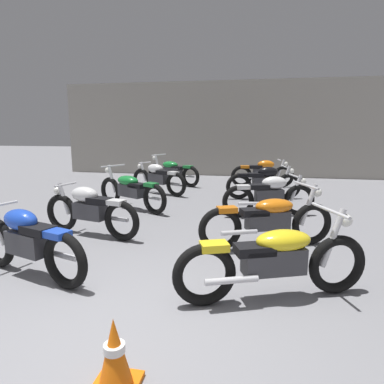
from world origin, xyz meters
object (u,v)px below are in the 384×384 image
object	(u,v)px
motorcycle_left_row_2	(131,190)
motorcycle_right_row_3	(264,182)
motorcycle_left_row_4	(172,171)
motorcycle_right_row_4	(263,173)
motorcycle_left_row_1	(90,209)
motorcycle_right_row_0	(275,259)
traffic_cone	(115,355)
motorcycle_right_row_2	(270,195)
motorcycle_left_row_0	(27,241)
motorcycle_left_row_3	(158,178)
motorcycle_right_row_1	(268,219)

from	to	relation	value
motorcycle_left_row_2	motorcycle_right_row_3	bearing A→B (deg)	30.23
motorcycle_left_row_4	motorcycle_right_row_4	world-z (taller)	motorcycle_left_row_4
motorcycle_left_row_1	motorcycle_right_row_0	distance (m)	3.42
motorcycle_left_row_2	traffic_cone	world-z (taller)	motorcycle_left_row_2
motorcycle_right_row_2	motorcycle_left_row_0	bearing A→B (deg)	-130.18
motorcycle_right_row_0	motorcycle_right_row_3	bearing A→B (deg)	90.28
motorcycle_left_row_4	motorcycle_right_row_3	size ratio (longest dim) A/B	1.02
motorcycle_left_row_2	motorcycle_right_row_3	world-z (taller)	motorcycle_left_row_2
motorcycle_left_row_0	motorcycle_left_row_4	bearing A→B (deg)	89.95
motorcycle_left_row_4	motorcycle_left_row_0	bearing A→B (deg)	-90.05
motorcycle_left_row_4	motorcycle_right_row_4	distance (m)	2.90
motorcycle_left_row_0	motorcycle_left_row_3	world-z (taller)	same
motorcycle_left_row_0	motorcycle_right_row_4	size ratio (longest dim) A/B	0.97
motorcycle_left_row_1	motorcycle_right_row_4	bearing A→B (deg)	62.18
motorcycle_left_row_3	motorcycle_left_row_2	bearing A→B (deg)	-92.16
motorcycle_right_row_0	motorcycle_right_row_2	size ratio (longest dim) A/B	1.07
motorcycle_right_row_0	motorcycle_right_row_4	xyz separation A→B (m)	(-0.04, 7.25, 0.01)
motorcycle_right_row_1	traffic_cone	bearing A→B (deg)	-109.62
motorcycle_left_row_2	motorcycle_right_row_0	size ratio (longest dim) A/B	0.96
motorcycle_left_row_1	motorcycle_right_row_1	bearing A→B (deg)	-0.60
motorcycle_right_row_1	traffic_cone	distance (m)	3.35
motorcycle_left_row_1	motorcycle_right_row_4	size ratio (longest dim) A/B	0.99
motorcycle_right_row_3	traffic_cone	size ratio (longest dim) A/B	3.60
motorcycle_left_row_2	traffic_cone	bearing A→B (deg)	-70.03
motorcycle_left_row_2	motorcycle_right_row_3	size ratio (longest dim) A/B	1.01
motorcycle_right_row_4	motorcycle_right_row_2	bearing A→B (deg)	-88.52
motorcycle_right_row_1	motorcycle_left_row_1	bearing A→B (deg)	179.40
motorcycle_left_row_3	motorcycle_right_row_1	world-z (taller)	motorcycle_right_row_1
motorcycle_right_row_3	motorcycle_right_row_4	bearing A→B (deg)	90.46
motorcycle_left_row_0	motorcycle_right_row_3	xyz separation A→B (m)	(2.92, 5.36, 0.00)
motorcycle_right_row_0	motorcycle_right_row_4	distance (m)	7.25
motorcycle_left_row_1	motorcycle_left_row_3	size ratio (longest dim) A/B	1.07
motorcycle_left_row_1	motorcycle_left_row_3	distance (m)	3.86
motorcycle_right_row_1	motorcycle_right_row_2	bearing A→B (deg)	87.77
motorcycle_right_row_3	motorcycle_right_row_4	xyz separation A→B (m)	(-0.02, 1.89, 0.00)
motorcycle_right_row_4	traffic_cone	distance (m)	8.85
motorcycle_left_row_1	motorcycle_left_row_3	bearing A→B (deg)	89.27
motorcycle_right_row_4	motorcycle_right_row_1	bearing A→B (deg)	-89.80
motorcycle_left_row_1	motorcycle_right_row_2	xyz separation A→B (m)	(3.05, 1.90, 0.00)
motorcycle_left_row_0	motorcycle_right_row_1	size ratio (longest dim) A/B	0.93
motorcycle_left_row_2	motorcycle_right_row_4	xyz separation A→B (m)	(2.97, 3.63, 0.01)
motorcycle_left_row_4	traffic_cone	world-z (taller)	motorcycle_left_row_4
motorcycle_left_row_3	motorcycle_right_row_1	bearing A→B (deg)	-53.08
motorcycle_left_row_4	motorcycle_right_row_3	world-z (taller)	motorcycle_left_row_4
motorcycle_left_row_3	motorcycle_right_row_0	world-z (taller)	motorcycle_right_row_0
motorcycle_left_row_1	motorcycle_right_row_2	size ratio (longest dim) A/B	1.01
motorcycle_left_row_4	motorcycle_left_row_1	bearing A→B (deg)	-90.52
motorcycle_left_row_1	motorcycle_left_row_4	xyz separation A→B (m)	(0.05, 5.49, -0.01)
motorcycle_right_row_0	motorcycle_right_row_2	distance (m)	3.56
motorcycle_left_row_4	motorcycle_right_row_1	size ratio (longest dim) A/B	0.97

